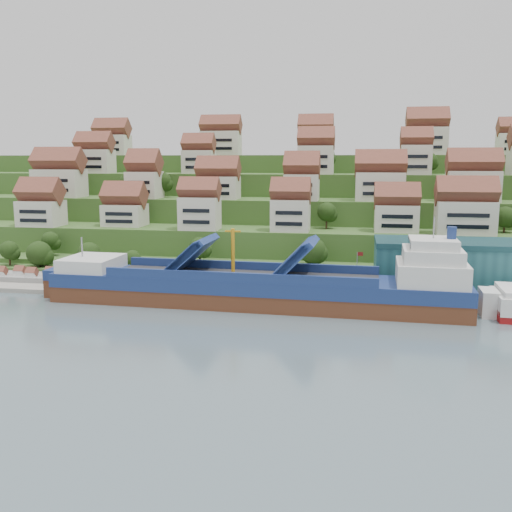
# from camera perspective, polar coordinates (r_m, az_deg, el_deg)

# --- Properties ---
(ground) EXTENTS (300.00, 300.00, 0.00)m
(ground) POSITION_cam_1_polar(r_m,az_deg,el_deg) (116.70, 1.05, -5.08)
(ground) COLOR slate
(ground) RESTS_ON ground
(quay) EXTENTS (180.00, 14.00, 2.20)m
(quay) POSITION_cam_1_polar(r_m,az_deg,el_deg) (129.75, 10.86, -3.25)
(quay) COLOR gray
(quay) RESTS_ON ground
(pebble_beach) EXTENTS (45.00, 20.00, 1.00)m
(pebble_beach) POSITION_cam_1_polar(r_m,az_deg,el_deg) (147.58, -21.04, -2.40)
(pebble_beach) COLOR gray
(pebble_beach) RESTS_ON ground
(hillside) EXTENTS (260.00, 128.00, 31.00)m
(hillside) POSITION_cam_1_polar(r_m,az_deg,el_deg) (216.60, 5.30, 4.59)
(hillside) COLOR #2D4C1E
(hillside) RESTS_ON ground
(hillside_village) EXTENTS (157.28, 64.72, 29.00)m
(hillside_village) POSITION_cam_1_polar(r_m,az_deg,el_deg) (172.59, 4.70, 7.81)
(hillside_village) COLOR beige
(hillside_village) RESTS_ON ground
(hillside_trees) EXTENTS (129.82, 62.54, 30.97)m
(hillside_trees) POSITION_cam_1_polar(r_m,az_deg,el_deg) (158.39, -1.38, 4.73)
(hillside_trees) COLOR #223C14
(hillside_trees) RESTS_ON ground
(flagpole) EXTENTS (1.28, 0.16, 8.00)m
(flagpole) POSITION_cam_1_polar(r_m,az_deg,el_deg) (123.65, 10.11, -1.12)
(flagpole) COLOR gray
(flagpole) RESTS_ON quay
(beach_huts) EXTENTS (14.40, 3.70, 2.20)m
(beach_huts) POSITION_cam_1_polar(r_m,az_deg,el_deg) (147.26, -22.00, -1.85)
(beach_huts) COLOR white
(beach_huts) RESTS_ON pebble_beach
(cargo_ship) EXTENTS (85.33, 16.15, 18.92)m
(cargo_ship) POSITION_cam_1_polar(r_m,az_deg,el_deg) (116.58, 0.92, -3.31)
(cargo_ship) COLOR #572D1A
(cargo_ship) RESTS_ON ground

